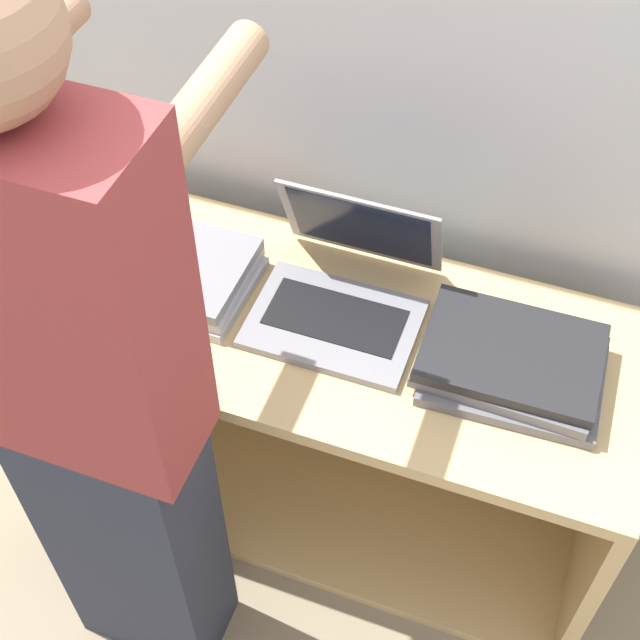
# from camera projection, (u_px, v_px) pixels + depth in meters

# --- Properties ---
(ground_plane) EXTENTS (12.00, 12.00, 0.00)m
(ground_plane) POSITION_uv_depth(u_px,v_px,m) (293.00, 580.00, 2.36)
(ground_plane) COLOR gray
(wall_back) EXTENTS (8.00, 0.05, 2.40)m
(wall_back) POSITION_uv_depth(u_px,v_px,m) (399.00, 41.00, 1.87)
(wall_back) COLOR silver
(wall_back) RESTS_ON ground_plane
(cart) EXTENTS (1.42, 0.59, 0.71)m
(cart) POSITION_uv_depth(u_px,v_px,m) (341.00, 395.00, 2.31)
(cart) COLOR tan
(cart) RESTS_ON ground_plane
(laptop_open) EXTENTS (0.37, 0.37, 0.27)m
(laptop_open) POSITION_uv_depth(u_px,v_px,m) (343.00, 291.00, 1.99)
(laptop_open) COLOR gray
(laptop_open) RESTS_ON cart
(laptop_stack_left) EXTENTS (0.39, 0.28, 0.08)m
(laptop_stack_left) POSITION_uv_depth(u_px,v_px,m) (170.00, 269.00, 2.06)
(laptop_stack_left) COLOR #B7B7BC
(laptop_stack_left) RESTS_ON cart
(laptop_stack_right) EXTENTS (0.39, 0.29, 0.08)m
(laptop_stack_right) POSITION_uv_depth(u_px,v_px,m) (512.00, 363.00, 1.88)
(laptop_stack_right) COLOR slate
(laptop_stack_right) RESTS_ON cart
(person) EXTENTS (0.40, 0.54, 1.80)m
(person) POSITION_uv_depth(u_px,v_px,m) (96.00, 410.00, 1.61)
(person) COLOR #2D3342
(person) RESTS_ON ground_plane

